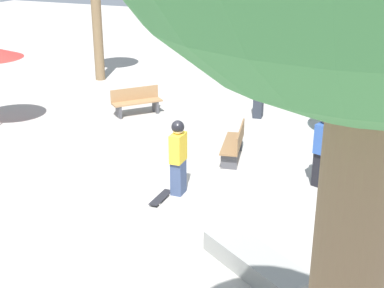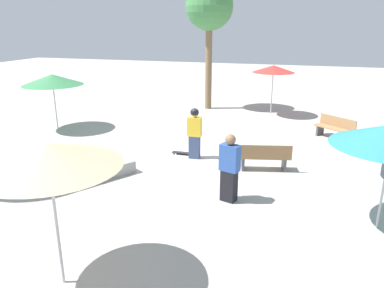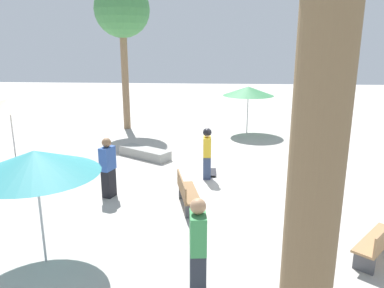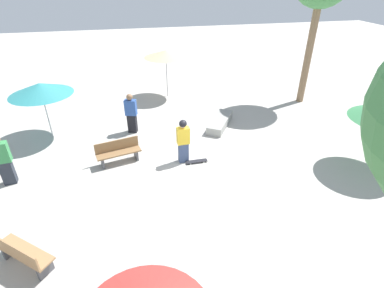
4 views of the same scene
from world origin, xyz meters
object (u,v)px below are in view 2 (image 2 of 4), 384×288
skateboard (183,153)px  bench_near (264,157)px  shade_umbrella_green (52,80)px  palm_tree_center_right (209,8)px  bench_far (335,128)px  shade_umbrella_tan (48,155)px  concrete_ledge (98,173)px  shade_umbrella_red (274,69)px  skater_main (195,132)px  bystander_far (229,168)px

skateboard → bench_near: bench_near is taller
shade_umbrella_green → palm_tree_center_right: 8.24m
bench_far → shade_umbrella_tan: bearing=104.1°
concrete_ledge → shade_umbrella_red: (-4.01, -9.39, 2.06)m
bench_far → shade_umbrella_red: 4.61m
skateboard → palm_tree_center_right: size_ratio=0.13×
bench_far → shade_umbrella_green: size_ratio=0.61×
bench_far → palm_tree_center_right: size_ratio=0.24×
shade_umbrella_tan → concrete_ledge: bearing=-67.1°
concrete_ledge → palm_tree_center_right: (-0.69, -10.04, 4.80)m
skater_main → bench_near: skater_main is taller
skateboard → bystander_far: (-2.18, 2.98, 0.82)m
palm_tree_center_right → bystander_far: size_ratio=3.57×
palm_tree_center_right → shade_umbrella_red: bearing=168.9°
skater_main → shade_umbrella_red: shade_umbrella_red is taller
bench_far → bench_near: bearing=101.1°
skateboard → concrete_ledge: size_ratio=0.37×
shade_umbrella_red → skater_main: bearing=75.1°
skater_main → bench_near: bearing=166.1°
skater_main → bench_far: bearing=-144.0°
skater_main → shade_umbrella_red: bearing=-107.6°
bench_near → palm_tree_center_right: (3.82, -8.01, 4.55)m
bench_near → shade_umbrella_red: size_ratio=0.69×
skateboard → palm_tree_center_right: (1.03, -7.35, 4.92)m
skater_main → shade_umbrella_green: bearing=-17.7°
skateboard → palm_tree_center_right: palm_tree_center_right is taller
palm_tree_center_right → bystander_far: 11.56m
skateboard → bench_far: bearing=-146.5°
bench_near → palm_tree_center_right: bearing=102.2°
bench_near → bystander_far: bearing=-118.0°
bench_far → shade_umbrella_green: bearing=49.3°
shade_umbrella_red → palm_tree_center_right: 4.36m
skater_main → concrete_ledge: (2.17, 2.49, -0.73)m
concrete_ledge → shade_umbrella_tan: size_ratio=0.86×
skateboard → shade_umbrella_tan: shade_umbrella_tan is taller
shade_umbrella_red → shade_umbrella_green: 9.88m
shade_umbrella_tan → bystander_far: bearing=-118.2°
skateboard → shade_umbrella_tan: 7.28m
skateboard → shade_umbrella_red: (-2.29, -6.69, 2.18)m
skater_main → palm_tree_center_right: (1.49, -7.55, 4.06)m
bench_far → shade_umbrella_red: size_ratio=0.63×
skater_main → shade_umbrella_red: 7.26m
skater_main → skateboard: skater_main is taller
skater_main → palm_tree_center_right: 8.70m
shade_umbrella_red → shade_umbrella_tan: (2.23, 13.61, 0.10)m
bench_far → skater_main: bearing=78.4°
shade_umbrella_tan → bench_far: bearing=-115.6°
shade_umbrella_green → bystander_far: (-8.33, 4.54, -1.22)m
skater_main → bystander_far: 3.27m
concrete_ledge → bench_near: bench_near is taller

